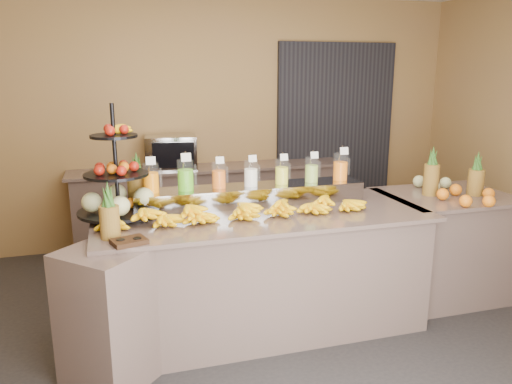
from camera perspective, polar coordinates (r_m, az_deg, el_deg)
name	(u,v)px	position (r m, az deg, el deg)	size (l,w,h in m)	color
ground	(275,344)	(3.87, 2.16, -16.97)	(6.00, 6.00, 0.00)	black
room_envelope	(268,83)	(4.13, 1.37, 12.34)	(6.04, 5.02, 2.82)	olive
buffet_counter	(250,274)	(3.85, -0.68, -9.36)	(2.75, 1.25, 0.93)	gray
right_counter	(442,245)	(4.75, 20.50, -5.67)	(1.08, 0.88, 0.93)	gray
back_ledge	(212,206)	(5.71, -5.00, -1.63)	(3.10, 0.55, 0.93)	gray
pitcher_tray	(251,195)	(4.00, -0.59, -0.33)	(1.85, 0.30, 0.15)	gray
juice_pitcher_orange_a	(151,180)	(3.83, -11.91, 1.39)	(0.12, 0.13, 0.29)	silver
juice_pitcher_green	(186,177)	(3.85, -8.06, 1.72)	(0.13, 0.13, 0.31)	silver
juice_pitcher_orange_b	(219,177)	(3.90, -4.27, 1.76)	(0.11, 0.11, 0.27)	silver
juice_pitcher_milk	(251,175)	(3.96, -0.59, 1.98)	(0.11, 0.11, 0.27)	silver
juice_pitcher_lemon	(282,173)	(4.04, 2.96, 2.18)	(0.11, 0.11, 0.26)	silver
juice_pitcher_lime	(312,171)	(4.13, 6.37, 2.40)	(0.11, 0.12, 0.27)	silver
juice_pitcher_orange_c	(340,168)	(4.24, 9.62, 2.70)	(0.12, 0.13, 0.30)	silver
banana_heap	(239,208)	(3.64, -2.00, -1.78)	(1.99, 0.18, 0.16)	yellow
fruit_stand	(123,189)	(3.74, -14.99, 0.36)	(0.65, 0.65, 0.83)	black
condiment_caddy	(129,241)	(3.20, -14.30, -5.50)	(0.20, 0.15, 0.03)	#311A0D
pineapple_left_a	(110,218)	(3.31, -16.40, -2.84)	(0.13, 0.13, 0.37)	brown
pineapple_left_b	(138,187)	(3.95, -13.36, 0.55)	(0.15, 0.15, 0.45)	brown
right_fruit_pile	(459,188)	(4.51, 22.22, 0.39)	(0.51, 0.49, 0.27)	brown
oven_warmer	(171,152)	(5.51, -9.69, 4.50)	(0.54, 0.38, 0.36)	gray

